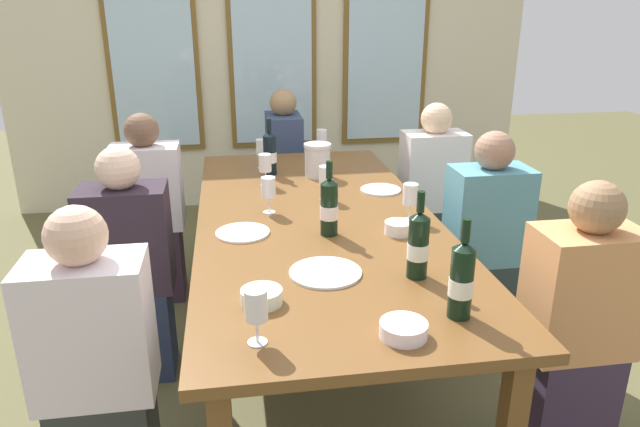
{
  "coord_description": "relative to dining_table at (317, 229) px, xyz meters",
  "views": [
    {
      "loc": [
        -0.38,
        -2.51,
        1.69
      ],
      "look_at": [
        0.0,
        -0.09,
        0.79
      ],
      "focal_mm": 32.71,
      "sensor_mm": 36.0,
      "label": 1
    }
  ],
  "objects": [
    {
      "name": "wine_glass_1",
      "position": [
        0.41,
        -0.11,
        0.18
      ],
      "size": [
        0.07,
        0.07,
        0.17
      ],
      "color": "white",
      "rests_on": "dining_table"
    },
    {
      "name": "seated_person_4",
      "position": [
        -0.86,
        -0.78,
        -0.15
      ],
      "size": [
        0.38,
        0.24,
        1.11
      ],
      "color": "#2F3330",
      "rests_on": "ground"
    },
    {
      "name": "wine_bottle_2",
      "position": [
        0.26,
        -0.67,
        0.19
      ],
      "size": [
        0.08,
        0.08,
        0.33
      ],
      "color": "black",
      "rests_on": "dining_table"
    },
    {
      "name": "seated_person_2",
      "position": [
        -0.86,
        -0.01,
        -0.15
      ],
      "size": [
        0.38,
        0.24,
        1.11
      ],
      "color": "#212B43",
      "rests_on": "ground"
    },
    {
      "name": "white_plate_0",
      "position": [
        -0.06,
        -0.6,
        0.07
      ],
      "size": [
        0.27,
        0.27,
        0.01
      ],
      "primitive_type": "cylinder",
      "color": "white",
      "rests_on": "dining_table"
    },
    {
      "name": "seated_person_5",
      "position": [
        0.86,
        -0.79,
        -0.15
      ],
      "size": [
        0.38,
        0.24,
        1.11
      ],
      "color": "#392B41",
      "rests_on": "ground"
    },
    {
      "name": "wine_glass_4",
      "position": [
        0.2,
        1.11,
        0.18
      ],
      "size": [
        0.07,
        0.07,
        0.17
      ],
      "color": "white",
      "rests_on": "dining_table"
    },
    {
      "name": "wine_glass_0",
      "position": [
        -0.22,
        0.09,
        0.18
      ],
      "size": [
        0.07,
        0.07,
        0.17
      ],
      "color": "white",
      "rests_on": "dining_table"
    },
    {
      "name": "wine_glass_5",
      "position": [
        -0.33,
        -1.02,
        0.18
      ],
      "size": [
        0.07,
        0.07,
        0.17
      ],
      "color": "white",
      "rests_on": "dining_table"
    },
    {
      "name": "tasting_bowl_0",
      "position": [
        -0.31,
        -0.78,
        0.09
      ],
      "size": [
        0.14,
        0.14,
        0.05
      ],
      "primitive_type": "cylinder",
      "color": "white",
      "rests_on": "dining_table"
    },
    {
      "name": "seated_person_3",
      "position": [
        0.86,
        0.03,
        -0.15
      ],
      "size": [
        0.38,
        0.24,
        1.11
      ],
      "color": "#263738",
      "rests_on": "ground"
    },
    {
      "name": "seated_person_1",
      "position": [
        0.86,
        0.84,
        -0.15
      ],
      "size": [
        0.38,
        0.24,
        1.11
      ],
      "color": "#273633",
      "rests_on": "ground"
    },
    {
      "name": "ground_plane",
      "position": [
        0.0,
        0.0,
        -0.68
      ],
      "size": [
        12.0,
        12.0,
        0.0
      ],
      "primitive_type": "plane",
      "color": "brown"
    },
    {
      "name": "tasting_bowl_2",
      "position": [
        0.31,
        -0.26,
        0.09
      ],
      "size": [
        0.12,
        0.12,
        0.05
      ],
      "primitive_type": "cylinder",
      "color": "white",
      "rests_on": "dining_table"
    },
    {
      "name": "white_plate_1",
      "position": [
        -0.35,
        -0.15,
        0.07
      ],
      "size": [
        0.23,
        0.23,
        0.01
      ],
      "primitive_type": "cylinder",
      "color": "white",
      "rests_on": "dining_table"
    },
    {
      "name": "metal_pitcher",
      "position": [
        0.1,
        0.66,
        0.16
      ],
      "size": [
        0.16,
        0.16,
        0.19
      ],
      "color": "silver",
      "rests_on": "dining_table"
    },
    {
      "name": "dining_table",
      "position": [
        0.0,
        0.0,
        0.0
      ],
      "size": [
        1.1,
        2.43,
        0.74
      ],
      "color": "brown",
      "rests_on": "ground"
    },
    {
      "name": "tasting_bowl_1",
      "position": [
        0.1,
        -1.05,
        0.09
      ],
      "size": [
        0.15,
        0.15,
        0.05
      ],
      "primitive_type": "cylinder",
      "color": "white",
      "rests_on": "dining_table"
    },
    {
      "name": "seated_person_6",
      "position": [
        0.0,
        1.56,
        -0.15
      ],
      "size": [
        0.24,
        0.38,
        1.11
      ],
      "color": "#312C43",
      "rests_on": "ground"
    },
    {
      "name": "wine_bottle_0",
      "position": [
        -0.16,
        0.74,
        0.19
      ],
      "size": [
        0.08,
        0.08,
        0.32
      ],
      "color": "black",
      "rests_on": "dining_table"
    },
    {
      "name": "back_wall_with_windows",
      "position": [
        0.0,
        2.44,
        0.77
      ],
      "size": [
        4.3,
        0.1,
        2.9
      ],
      "color": "beige",
      "rests_on": "ground"
    },
    {
      "name": "white_plate_2",
      "position": [
        0.39,
        0.34,
        0.07
      ],
      "size": [
        0.21,
        0.21,
        0.01
      ],
      "primitive_type": "cylinder",
      "color": "white",
      "rests_on": "dining_table"
    },
    {
      "name": "wine_bottle_3",
      "position": [
        0.31,
        -0.96,
        0.19
      ],
      "size": [
        0.08,
        0.08,
        0.33
      ],
      "color": "black",
      "rests_on": "dining_table"
    },
    {
      "name": "wine_bottle_1",
      "position": [
        0.02,
        -0.22,
        0.19
      ],
      "size": [
        0.08,
        0.08,
        0.33
      ],
      "color": "black",
      "rests_on": "dining_table"
    },
    {
      "name": "wine_glass_6",
      "position": [
        0.08,
        0.24,
        0.18
      ],
      "size": [
        0.07,
        0.07,
        0.17
      ],
      "color": "white",
      "rests_on": "dining_table"
    },
    {
      "name": "wine_glass_2",
      "position": [
        -0.2,
        0.53,
        0.18
      ],
      "size": [
        0.07,
        0.07,
        0.17
      ],
      "color": "white",
      "rests_on": "dining_table"
    },
    {
      "name": "seated_person_0",
      "position": [
        -0.86,
        0.76,
        -0.15
      ],
      "size": [
        0.38,
        0.24,
        1.11
      ],
      "color": "#392732",
      "rests_on": "ground"
    },
    {
      "name": "wine_glass_3",
      "position": [
        -0.2,
        0.89,
        0.18
      ],
      "size": [
        0.07,
        0.07,
        0.17
      ],
      "color": "white",
      "rests_on": "dining_table"
    }
  ]
}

